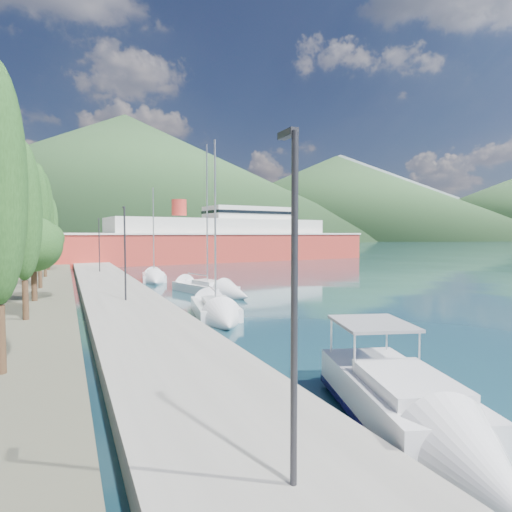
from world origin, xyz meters
name	(u,v)px	position (x,y,z in m)	size (l,w,h in m)	color
ground	(111,251)	(0.00, 120.00, 0.00)	(1400.00, 1400.00, 0.00)	#163945
quay	(109,286)	(-9.00, 26.00, 0.40)	(5.00, 88.00, 0.80)	gray
hills_far	(175,185)	(138.59, 618.73, 77.39)	(1480.00, 900.00, 180.00)	slate
hills_near	(195,186)	(98.04, 372.50, 49.18)	(1010.00, 520.00, 115.00)	#2C4E2A
tree_row	(43,226)	(-14.42, 31.38, 5.81)	(3.73, 63.96, 10.62)	#47301E
lamp_posts	(125,249)	(-9.00, 14.78, 4.08)	(0.15, 45.73, 6.06)	#2D2D33
motor_cruiser	(422,427)	(-4.84, -6.51, 0.51)	(4.80, 8.72, 3.09)	#090633
sailboat_near	(220,315)	(-4.30, 9.60, 0.32)	(3.86, 8.53, 11.82)	silver
sailboat_mid	(220,292)	(-0.93, 19.20, 0.32)	(5.02, 9.76, 13.59)	silver
sailboat_far	(155,279)	(-4.03, 31.09, 0.31)	(3.47, 7.73, 10.96)	silver
ferry	(222,242)	(14.42, 62.03, 3.58)	(60.23, 18.97, 11.76)	#B83228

